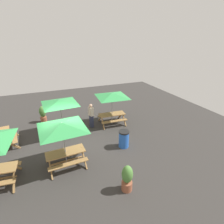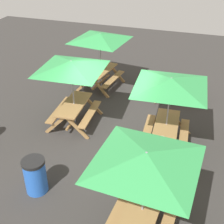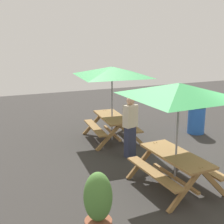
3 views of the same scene
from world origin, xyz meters
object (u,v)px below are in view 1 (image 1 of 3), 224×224
picnic_table_4 (62,129)px  potted_plant_0 (43,114)px  picnic_table_2 (112,97)px  person_standing (91,115)px  potted_plant_1 (127,178)px  trash_bin_blue (124,139)px  picnic_table_0 (3,136)px  picnic_table_1 (60,104)px

picnic_table_4 → potted_plant_0: (-0.83, 5.33, -1.37)m
picnic_table_2 → person_standing: bearing=-179.6°
picnic_table_4 → picnic_table_2: bearing=37.9°
potted_plant_0 → potted_plant_1: (2.87, -7.77, -0.02)m
picnic_table_4 → potted_plant_0: 5.57m
picnic_table_2 → trash_bin_blue: (-0.45, -2.87, -1.49)m
picnic_table_2 → trash_bin_blue: picnic_table_2 is taller
picnic_table_2 → picnic_table_0: bearing=-174.6°
picnic_table_0 → picnic_table_1: (3.30, 0.12, 1.43)m
trash_bin_blue → potted_plant_0: 6.42m
picnic_table_0 → potted_plant_0: potted_plant_0 is taller
trash_bin_blue → potted_plant_1: size_ratio=0.82×
picnic_table_2 → person_standing: size_ratio=1.69×
picnic_table_1 → picnic_table_4: (-0.27, -3.16, 0.00)m
picnic_table_2 → potted_plant_1: (-1.64, -5.66, -1.39)m
trash_bin_blue → potted_plant_1: potted_plant_1 is taller
picnic_table_0 → potted_plant_0: (2.20, 2.29, 0.06)m
picnic_table_0 → potted_plant_1: potted_plant_1 is taller
picnic_table_2 → trash_bin_blue: 3.26m
picnic_table_4 → picnic_table_1: bearing=81.8°
picnic_table_0 → potted_plant_0: 3.17m
trash_bin_blue → potted_plant_1: 3.04m
picnic_table_0 → potted_plant_0: bearing=-51.0°
person_standing → picnic_table_4: bearing=-50.8°
picnic_table_0 → trash_bin_blue: size_ratio=2.00×
person_standing → picnic_table_0: bearing=-104.2°
person_standing → picnic_table_2: bearing=69.4°
person_standing → picnic_table_1: bearing=-102.7°
picnic_table_0 → picnic_table_4: picnic_table_4 is taller
trash_bin_blue → potted_plant_0: (-4.06, 4.98, 0.12)m
picnic_table_0 → potted_plant_1: size_ratio=1.64×
picnic_table_0 → picnic_table_1: 3.60m
picnic_table_4 → potted_plant_0: size_ratio=2.32×
picnic_table_2 → person_standing: (-1.48, 0.09, -1.10)m
trash_bin_blue → potted_plant_1: bearing=-113.2°
picnic_table_0 → trash_bin_blue: bearing=-120.4°
potted_plant_0 → picnic_table_4: bearing=-81.1°
picnic_table_0 → picnic_table_4: 4.53m
picnic_table_0 → person_standing: (5.23, 0.27, 0.32)m
picnic_table_2 → picnic_table_4: same height
picnic_table_4 → potted_plant_1: (2.03, -2.44, -1.39)m
picnic_table_4 → person_standing: (2.20, 3.31, -1.10)m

